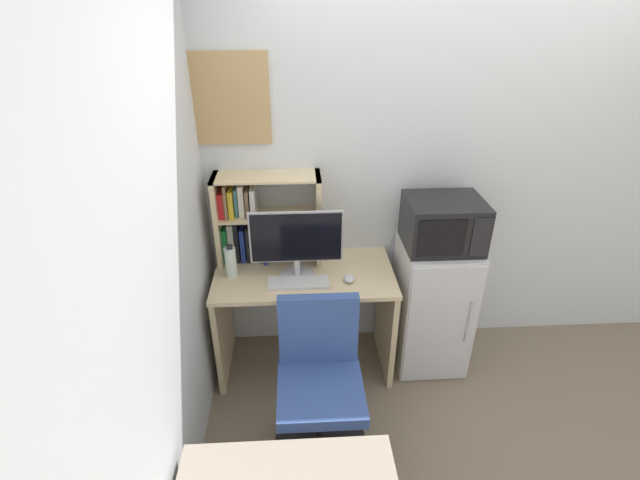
% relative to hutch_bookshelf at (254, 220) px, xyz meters
% --- Properties ---
extents(wall_back, '(6.40, 0.04, 2.60)m').
position_rel_hutch_bookshelf_xyz_m(wall_back, '(1.69, 0.13, 0.25)').
color(wall_back, silver).
rests_on(wall_back, ground_plane).
extents(wall_left, '(0.04, 4.40, 2.60)m').
position_rel_hutch_bookshelf_xyz_m(wall_left, '(-0.33, -1.49, 0.25)').
color(wall_left, silver).
rests_on(wall_left, ground_plane).
extents(desk, '(1.15, 0.60, 0.76)m').
position_rel_hutch_bookshelf_xyz_m(desk, '(0.31, -0.20, -0.53)').
color(desk, beige).
rests_on(desk, ground_plane).
extents(hutch_bookshelf, '(0.67, 0.23, 0.59)m').
position_rel_hutch_bookshelf_xyz_m(hutch_bookshelf, '(0.00, 0.00, 0.00)').
color(hutch_bookshelf, beige).
rests_on(hutch_bookshelf, desk).
extents(monitor, '(0.57, 0.22, 0.45)m').
position_rel_hutch_bookshelf_xyz_m(monitor, '(0.27, -0.24, -0.04)').
color(monitor, '#B7B7BC').
rests_on(monitor, desk).
extents(keyboard, '(0.38, 0.13, 0.02)m').
position_rel_hutch_bookshelf_xyz_m(keyboard, '(0.28, -0.33, -0.28)').
color(keyboard, silver).
rests_on(keyboard, desk).
extents(computer_mouse, '(0.06, 0.09, 0.04)m').
position_rel_hutch_bookshelf_xyz_m(computer_mouse, '(0.59, -0.31, -0.27)').
color(computer_mouse, silver).
rests_on(computer_mouse, desk).
extents(water_bottle, '(0.07, 0.07, 0.22)m').
position_rel_hutch_bookshelf_xyz_m(water_bottle, '(-0.14, -0.21, -0.19)').
color(water_bottle, silver).
rests_on(water_bottle, desk).
extents(mini_fridge, '(0.46, 0.49, 0.93)m').
position_rel_hutch_bookshelf_xyz_m(mini_fridge, '(1.18, -0.19, -0.59)').
color(mini_fridge, silver).
rests_on(mini_fridge, ground_plane).
extents(microwave, '(0.47, 0.39, 0.31)m').
position_rel_hutch_bookshelf_xyz_m(microwave, '(1.18, -0.19, 0.03)').
color(microwave, black).
rests_on(microwave, mini_fridge).
extents(desk_chair, '(0.53, 0.53, 0.92)m').
position_rel_hutch_bookshelf_xyz_m(desk_chair, '(0.38, -0.83, -0.66)').
color(desk_chair, black).
rests_on(desk_chair, ground_plane).
extents(wall_corkboard, '(0.64, 0.02, 0.53)m').
position_rel_hutch_bookshelf_xyz_m(wall_corkboard, '(-0.18, 0.09, 0.74)').
color(wall_corkboard, tan).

